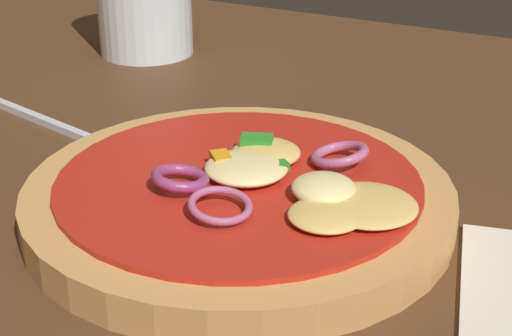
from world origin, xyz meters
name	(u,v)px	position (x,y,z in m)	size (l,w,h in m)	color
dining_table	(295,256)	(0.00, 0.00, 0.02)	(1.27, 0.84, 0.04)	#4C301C
pizza	(242,196)	(-0.03, 0.00, 0.05)	(0.23, 0.23, 0.04)	tan
fork	(76,134)	(-0.18, 0.04, 0.04)	(0.17, 0.05, 0.01)	silver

